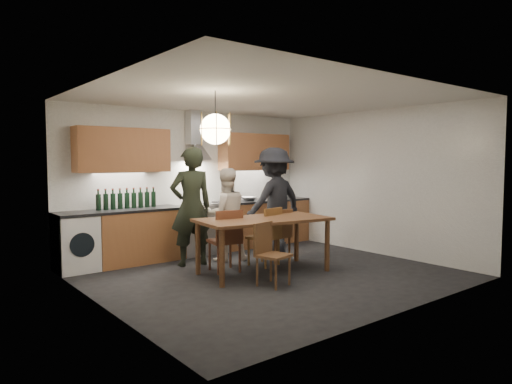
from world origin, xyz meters
TOP-DOWN VIEW (x-y plane):
  - ground at (0.00, 0.00)m, footprint 5.00×5.00m
  - room_shell at (0.00, 0.00)m, footprint 5.02×4.52m
  - counter_run at (0.02, 1.95)m, footprint 5.00×0.62m
  - range_stove at (0.00, 1.94)m, footprint 0.90×0.60m
  - wall_fixtures at (0.00, 2.07)m, footprint 4.30×0.54m
  - pendant_lamp at (-1.00, -0.10)m, footprint 0.43×0.43m
  - dining_table at (-0.02, 0.10)m, footprint 2.08×1.25m
  - chair_back_left at (-0.45, 0.45)m, footprint 0.51×0.51m
  - chair_back_mid at (0.31, 0.39)m, footprint 0.50×0.50m
  - chair_back_right at (0.64, 0.50)m, footprint 0.41×0.41m
  - chair_front at (-0.39, -0.46)m, footprint 0.46×0.46m
  - person_left at (-0.61, 1.21)m, footprint 0.77×0.58m
  - person_mid at (0.02, 1.15)m, footprint 0.89×0.78m
  - person_right at (1.02, 1.06)m, footprint 1.28×0.79m
  - mixing_bowl at (1.13, 1.94)m, footprint 0.41×0.41m
  - stock_pot at (1.93, 1.98)m, footprint 0.24×0.24m
  - wine_bottles at (-1.34, 2.04)m, footprint 1.03×0.08m

SIDE VIEW (x-z plane):
  - ground at x=0.00m, z-range 0.00..0.00m
  - range_stove at x=0.00m, z-range -0.02..0.90m
  - counter_run at x=0.02m, z-range 0.00..0.90m
  - chair_front at x=-0.39m, z-range 0.06..0.91m
  - chair_back_right at x=0.64m, z-range 0.06..0.95m
  - chair_back_mid at x=0.31m, z-range 0.07..1.01m
  - chair_back_left at x=-0.45m, z-range 0.07..1.02m
  - dining_table at x=-0.02m, z-range 0.32..1.15m
  - person_mid at x=0.02m, z-range 0.00..1.56m
  - mixing_bowl at x=1.13m, z-range 0.90..0.98m
  - person_left at x=-0.61m, z-range 0.00..1.90m
  - person_right at x=1.02m, z-range 0.00..1.92m
  - stock_pot at x=1.93m, z-range 0.90..1.06m
  - wine_bottles at x=-1.34m, z-range 0.90..1.23m
  - room_shell at x=0.00m, z-range 0.40..3.01m
  - wall_fixtures at x=0.00m, z-range 1.32..2.42m
  - pendant_lamp at x=-1.00m, z-range 1.75..2.45m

